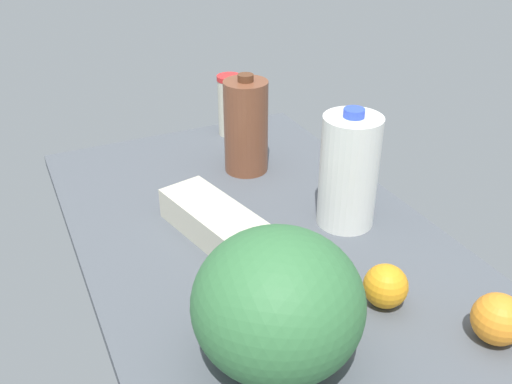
# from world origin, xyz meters

# --- Properties ---
(countertop) EXTENTS (1.20, 0.76, 0.03)m
(countertop) POSITION_xyz_m (0.00, 0.00, 0.01)
(countertop) COLOR #4C5259
(countertop) RESTS_ON ground
(watermelon) EXTENTS (0.27, 0.27, 0.24)m
(watermelon) POSITION_xyz_m (0.36, -0.13, 0.15)
(watermelon) COLOR #35703E
(watermelon) RESTS_ON countertop
(milk_jug) EXTENTS (0.13, 0.13, 0.28)m
(milk_jug) POSITION_xyz_m (0.05, 0.20, 0.16)
(milk_jug) COLOR white
(milk_jug) RESTS_ON countertop
(chocolate_milk_jug) EXTENTS (0.11, 0.11, 0.26)m
(chocolate_milk_jug) POSITION_xyz_m (-0.28, 0.10, 0.15)
(chocolate_milk_jug) COLOR brown
(chocolate_milk_jug) RESTS_ON countertop
(egg_carton) EXTENTS (0.32, 0.17, 0.07)m
(egg_carton) POSITION_xyz_m (-0.02, -0.09, 0.07)
(egg_carton) COLOR beige
(egg_carton) RESTS_ON countertop
(tumbler_cup) EXTENTS (0.07, 0.07, 0.18)m
(tumbler_cup) POSITION_xyz_m (-0.52, 0.16, 0.12)
(tumbler_cup) COLOR beige
(tumbler_cup) RESTS_ON countertop
(orange_beside_bowl) EXTENTS (0.08, 0.08, 0.08)m
(orange_beside_bowl) POSITION_xyz_m (0.32, 0.11, 0.07)
(orange_beside_bowl) COLOR orange
(orange_beside_bowl) RESTS_ON countertop
(orange_far_back) EXTENTS (0.09, 0.09, 0.09)m
(orange_far_back) POSITION_xyz_m (0.48, 0.23, 0.07)
(orange_far_back) COLOR orange
(orange_far_back) RESTS_ON countertop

